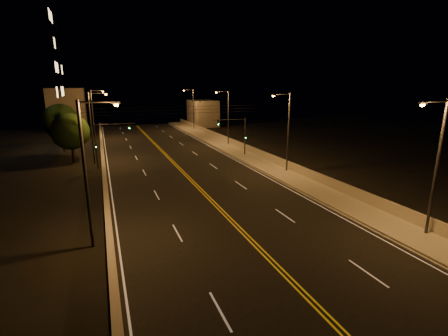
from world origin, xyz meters
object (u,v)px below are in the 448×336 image
object	(u,v)px
streetlight_1	(287,128)
streetlight_4	(89,166)
tree_0	(70,132)
tree_1	(61,122)
streetlight_5	(93,123)
streetlight_6	(94,112)
streetlight_3	(192,107)
streetlight_2	(227,115)
traffic_signal_right	(239,132)
streetlight_0	(435,161)
traffic_signal_left	(104,140)

from	to	relation	value
streetlight_1	streetlight_4	world-z (taller)	same
tree_0	tree_1	distance (m)	9.14
streetlight_5	streetlight_6	bearing A→B (deg)	90.00
streetlight_3	tree_1	xyz separation A→B (m)	(-26.41, -17.03, -0.71)
tree_0	streetlight_2	bearing A→B (deg)	8.67
traffic_signal_right	tree_1	bearing A→B (deg)	150.60
streetlight_3	streetlight_6	distance (m)	22.67
streetlight_2	tree_0	size ratio (longest dim) A/B	1.41
streetlight_5	traffic_signal_right	distance (m)	20.21
streetlight_0	streetlight_2	size ratio (longest dim) A/B	1.00
streetlight_3	streetlight_5	world-z (taller)	same
streetlight_6	streetlight_0	bearing A→B (deg)	-67.92
streetlight_0	streetlight_3	world-z (taller)	same
streetlight_1	streetlight_3	xyz separation A→B (m)	(0.00, 41.63, 0.00)
streetlight_1	traffic_signal_right	xyz separation A→B (m)	(-1.57, 10.60, -1.81)
traffic_signal_left	tree_1	size ratio (longest dim) A/B	0.76
streetlight_4	traffic_signal_left	xyz separation A→B (m)	(1.17, 22.26, -1.81)
traffic_signal_right	tree_0	size ratio (longest dim) A/B	0.86
streetlight_0	traffic_signal_left	size ratio (longest dim) A/B	1.65
traffic_signal_right	streetlight_3	bearing A→B (deg)	87.11
tree_0	streetlight_6	bearing A→B (deg)	80.76
streetlight_1	streetlight_5	xyz separation A→B (m)	(-21.46, 13.66, 0.00)
tree_0	streetlight_5	bearing A→B (deg)	-33.54
streetlight_4	tree_1	size ratio (longest dim) A/B	1.26
streetlight_2	streetlight_3	bearing A→B (deg)	90.00
streetlight_2	streetlight_6	bearing A→B (deg)	145.17
streetlight_3	tree_1	world-z (taller)	streetlight_3
streetlight_6	tree_0	bearing A→B (deg)	-99.24
streetlight_1	tree_1	world-z (taller)	streetlight_1
streetlight_5	streetlight_1	bearing A→B (deg)	-32.47
tree_0	streetlight_4	bearing A→B (deg)	-83.66
streetlight_4	streetlight_0	bearing A→B (deg)	-17.85
streetlight_1	streetlight_3	bearing A→B (deg)	90.00
streetlight_0	traffic_signal_left	distance (m)	35.58
streetlight_6	traffic_signal_right	distance (m)	31.03
streetlight_4	streetlight_6	size ratio (longest dim) A/B	1.00
streetlight_4	tree_0	size ratio (longest dim) A/B	1.41
streetlight_0	streetlight_1	distance (m)	18.56
traffic_signal_right	tree_0	xyz separation A→B (m)	(-22.94, 5.07, 0.58)
streetlight_1	streetlight_6	bearing A→B (deg)	122.00
streetlight_4	traffic_signal_left	bearing A→B (deg)	87.00
streetlight_4	traffic_signal_right	bearing A→B (deg)	48.20
streetlight_2	streetlight_5	bearing A→B (deg)	-165.00
streetlight_5	streetlight_3	bearing A→B (deg)	52.50
streetlight_5	streetlight_2	bearing A→B (deg)	15.00
tree_1	streetlight_2	bearing A→B (deg)	-11.12
streetlight_6	traffic_signal_right	xyz separation A→B (m)	(19.90, -23.74, -1.81)
tree_0	streetlight_1	bearing A→B (deg)	-32.61
tree_1	traffic_signal_right	bearing A→B (deg)	-29.40
streetlight_2	tree_0	distance (m)	24.82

